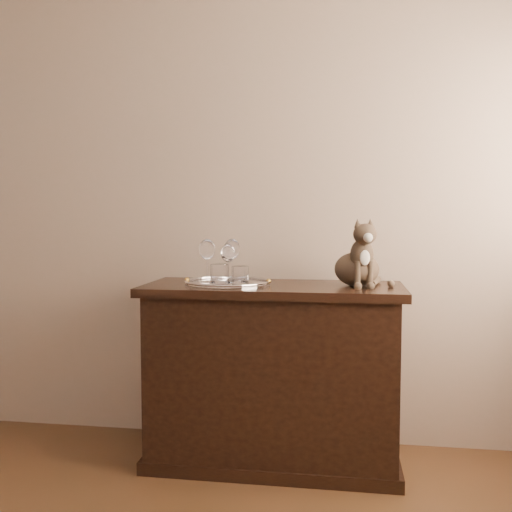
{
  "coord_description": "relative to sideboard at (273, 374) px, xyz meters",
  "views": [
    {
      "loc": [
        0.92,
        -0.68,
        1.17
      ],
      "look_at": [
        0.52,
        1.95,
        0.98
      ],
      "focal_mm": 40.0,
      "sensor_mm": 36.0,
      "label": 1
    }
  ],
  "objects": [
    {
      "name": "cat",
      "position": [
        0.38,
        0.02,
        0.58
      ],
      "size": [
        0.37,
        0.36,
        0.31
      ],
      "primitive_type": null,
      "rotation": [
        0.0,
        0.0,
        0.27
      ],
      "color": "#473B2A",
      "rests_on": "sideboard"
    },
    {
      "name": "wine_glass_c",
      "position": [
        -0.31,
        -0.01,
        0.53
      ],
      "size": [
        0.08,
        0.08,
        0.2
      ],
      "primitive_type": null,
      "color": "silver",
      "rests_on": "tray"
    },
    {
      "name": "wine_glass_d",
      "position": [
        -0.22,
        0.02,
        0.52
      ],
      "size": [
        0.07,
        0.07,
        0.18
      ],
      "primitive_type": null,
      "color": "white",
      "rests_on": "tray"
    },
    {
      "name": "tumbler_a",
      "position": [
        -0.14,
        -0.09,
        0.48
      ],
      "size": [
        0.08,
        0.08,
        0.09
      ],
      "primitive_type": "cylinder",
      "color": "silver",
      "rests_on": "tray"
    },
    {
      "name": "tumbler_b",
      "position": [
        -0.24,
        -0.08,
        0.48
      ],
      "size": [
        0.08,
        0.08,
        0.09
      ],
      "primitive_type": "cylinder",
      "color": "silver",
      "rests_on": "tray"
    },
    {
      "name": "wall_back",
      "position": [
        -0.6,
        0.31,
        0.93
      ],
      "size": [
        4.0,
        0.1,
        2.7
      ],
      "primitive_type": "cube",
      "color": "tan",
      "rests_on": "ground"
    },
    {
      "name": "tray",
      "position": [
        -0.21,
        -0.01,
        0.43
      ],
      "size": [
        0.4,
        0.4,
        0.01
      ],
      "primitive_type": "cylinder",
      "color": "silver",
      "rests_on": "sideboard"
    },
    {
      "name": "sideboard",
      "position": [
        0.0,
        0.0,
        0.0
      ],
      "size": [
        1.2,
        0.5,
        0.85
      ],
      "primitive_type": null,
      "color": "black",
      "rests_on": "ground"
    },
    {
      "name": "wine_glass_b",
      "position": [
        -0.21,
        0.06,
        0.53
      ],
      "size": [
        0.08,
        0.08,
        0.2
      ],
      "primitive_type": null,
      "color": "white",
      "rests_on": "tray"
    }
  ]
}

